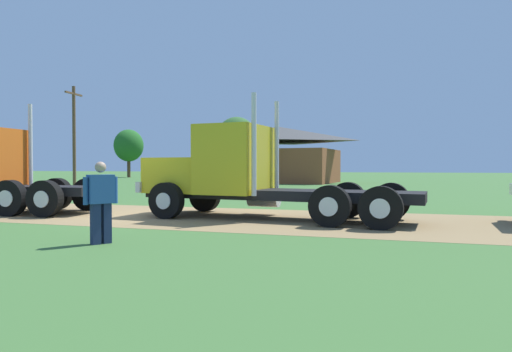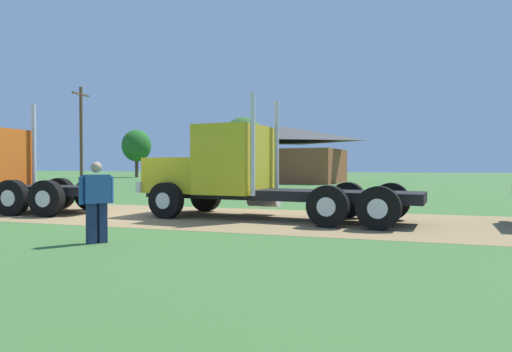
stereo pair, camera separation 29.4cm
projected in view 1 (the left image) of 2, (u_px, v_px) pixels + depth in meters
name	position (u px, v px, depth m)	size (l,w,h in m)	color
ground_plane	(144.00, 215.00, 14.43)	(200.00, 200.00, 0.00)	#3E6831
dirt_track	(144.00, 215.00, 14.43)	(120.00, 5.74, 0.01)	olive
truck_foreground_white	(238.00, 175.00, 13.75)	(8.42, 3.31, 3.57)	black
visitor_by_barrel	(101.00, 199.00, 9.05)	(0.49, 0.59, 1.64)	#264C8C
shed_building	(277.00, 155.00, 42.79)	(11.61, 8.88, 5.26)	brown
utility_pole_near	(74.00, 133.00, 36.52)	(0.34, 2.20, 7.95)	brown
tree_left	(129.00, 146.00, 61.14)	(3.93, 3.93, 6.46)	#513823
tree_mid	(237.00, 141.00, 55.61)	(5.23, 5.23, 7.55)	#513823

